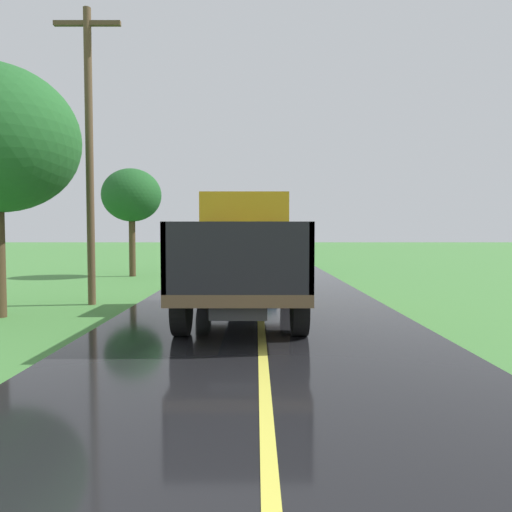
{
  "coord_description": "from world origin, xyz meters",
  "views": [
    {
      "loc": [
        -0.1,
        1.49,
        1.9
      ],
      "look_at": [
        -0.09,
        11.74,
        1.4
      ],
      "focal_mm": 32.36,
      "sensor_mm": 36.0,
      "label": 1
    }
  ],
  "objects": [
    {
      "name": "roadside_tree_near_left",
      "position": [
        -5.59,
        21.9,
        3.56
      ],
      "size": [
        2.59,
        2.59,
        4.76
      ],
      "color": "#4C3823",
      "rests_on": "ground"
    },
    {
      "name": "utility_pole_roadside",
      "position": [
        -4.5,
        13.75,
        4.14
      ],
      "size": [
        1.74,
        0.2,
        7.76
      ],
      "color": "brown",
      "rests_on": "ground"
    },
    {
      "name": "banana_truck_near",
      "position": [
        -0.38,
        12.18,
        1.48
      ],
      "size": [
        2.38,
        5.82,
        2.8
      ],
      "color": "#2D2D30",
      "rests_on": "road_surface"
    },
    {
      "name": "banana_truck_far",
      "position": [
        -0.23,
        27.19,
        1.48
      ],
      "size": [
        2.38,
        5.81,
        2.8
      ],
      "color": "#2D2D30",
      "rests_on": "road_surface"
    }
  ]
}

